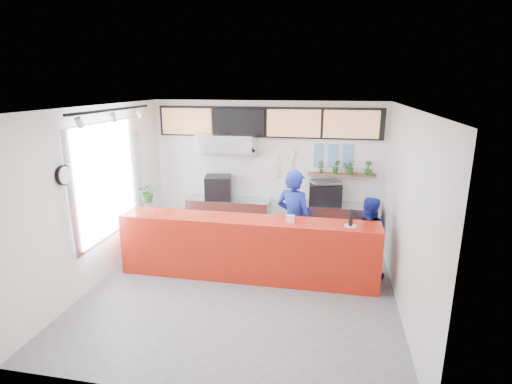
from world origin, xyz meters
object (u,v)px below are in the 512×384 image
Objects in this scene: espresso_machine at (325,194)px; staff_right at (367,237)px; staff_center at (294,221)px; service_counter at (247,248)px; panini_oven at (218,187)px; pepper_mill at (351,218)px.

staff_right is at bearing -62.37° from espresso_machine.
espresso_machine is 1.41m from staff_center.
staff_center is at bearing 33.42° from service_counter.
service_counter is 0.99m from staff_center.
pepper_mill is at bearing -45.31° from panini_oven.
panini_oven is (-1.03, 1.80, 0.60)m from service_counter.
staff_center is 1.16m from pepper_mill.
panini_oven is 3.33m from pepper_mill.
staff_right is (0.77, -1.32, -0.38)m from espresso_machine.
panini_oven is 3.39m from staff_right.
staff_right is 5.40× the size of pepper_mill.
service_counter is at bearing -71.62° from panini_oven.
staff_right is (1.30, -0.02, -0.21)m from staff_center.
pepper_mill is (0.45, -1.86, 0.14)m from espresso_machine.
staff_center reaches higher than service_counter.
pepper_mill reaches higher than service_counter.
staff_center reaches higher than panini_oven.
espresso_machine is at bearing 54.48° from service_counter.
staff_center is at bearing -114.75° from espresso_machine.
service_counter is 2.12m from staff_right.
staff_right is (3.09, -1.32, -0.42)m from panini_oven.
espresso_machine is 0.46× the size of staff_right.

